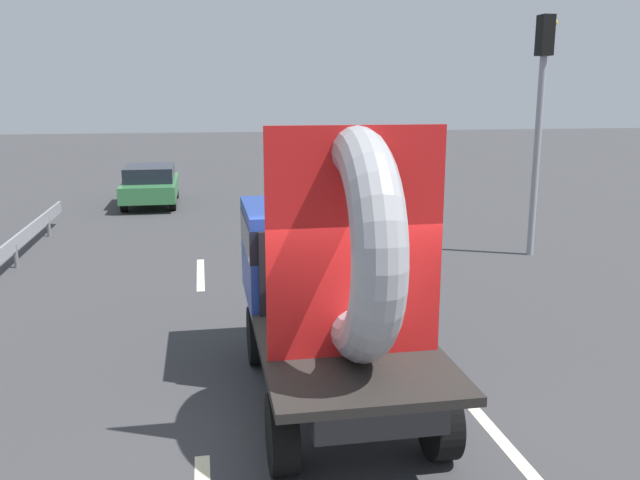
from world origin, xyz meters
name	(u,v)px	position (x,y,z in m)	size (l,w,h in m)	color
ground_plane	(336,427)	(0.00, 0.00, 0.00)	(120.00, 120.00, 0.00)	#38383A
flatbed_truck	(329,268)	(0.11, 1.09, 1.66)	(2.02, 4.72, 3.54)	black
distant_sedan	(151,184)	(-3.24, 16.71, 0.74)	(1.81, 4.21, 1.37)	black
traffic_light	(541,102)	(6.36, 7.54, 3.66)	(0.42, 0.36, 5.58)	gray
lane_dash_left_far	(201,274)	(-1.57, 7.12, 0.00)	(2.59, 0.16, 0.01)	beige
lane_dash_right_near	(513,453)	(1.78, -0.92, 0.00)	(2.62, 0.16, 0.01)	beige
lane_dash_right_far	(355,272)	(1.78, 6.73, 0.00)	(2.92, 0.16, 0.01)	beige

